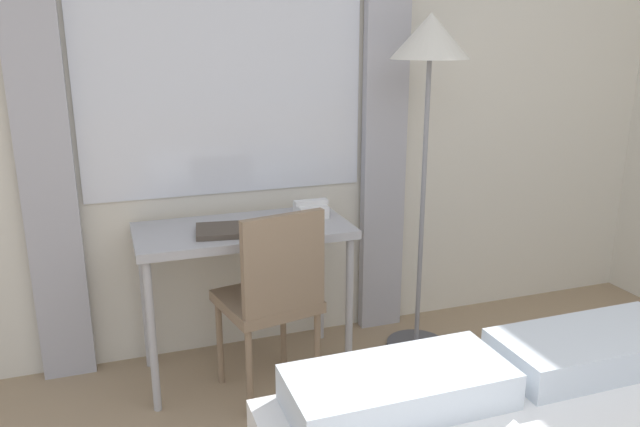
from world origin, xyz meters
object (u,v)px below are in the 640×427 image
Objects in this scene: book at (226,230)px; desk_chair at (273,292)px; telephone at (311,209)px; desk at (244,243)px; standing_lamp at (429,71)px.

desk_chair is at bearing -51.91° from book.
book is at bearing -164.92° from telephone.
desk is 1.10× the size of desk_chair.
book is (-1.00, 0.01, -0.69)m from standing_lamp.
book is at bearing 179.46° from standing_lamp.
telephone is at bearing 8.72° from desk.
standing_lamp reaches higher than telephone.
desk_chair reaches higher than book.
standing_lamp is 0.87m from telephone.
book is (-0.10, -0.07, 0.09)m from desk.
standing_lamp is at bearing -13.40° from telephone.
telephone reaches higher than desk.
desk_chair reaches higher than desk.
standing_lamp is (0.84, 0.20, 0.94)m from desk_chair.
desk is 0.58× the size of standing_lamp.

